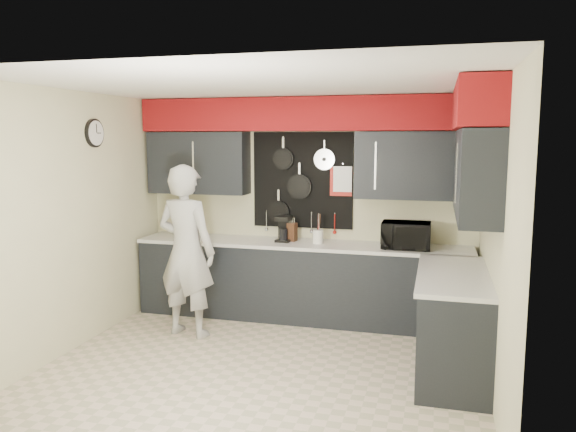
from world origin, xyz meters
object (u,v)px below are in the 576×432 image
(microwave, at_px, (406,235))
(knife_block, at_px, (292,232))
(person, at_px, (186,251))
(coffee_maker, at_px, (284,228))
(utensil_crock, at_px, (318,237))

(microwave, distance_m, knife_block, 1.33)
(microwave, relative_size, person, 0.28)
(coffee_maker, bearing_deg, person, -131.49)
(microwave, height_order, coffee_maker, coffee_maker)
(coffee_maker, bearing_deg, utensil_crock, -1.56)
(microwave, relative_size, utensil_crock, 3.35)
(utensil_crock, relative_size, person, 0.08)
(person, bearing_deg, utensil_crock, -136.50)
(microwave, distance_m, person, 2.40)
(person, bearing_deg, microwave, -150.84)
(knife_block, height_order, coffee_maker, coffee_maker)
(knife_block, bearing_deg, utensil_crock, -0.20)
(knife_block, height_order, utensil_crock, knife_block)
(microwave, height_order, utensil_crock, microwave)
(coffee_maker, xyz_separation_m, person, (-0.85, -0.88, -0.15))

